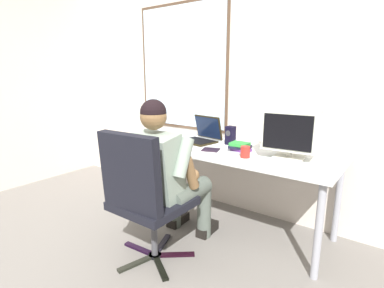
# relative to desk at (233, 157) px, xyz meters

# --- Properties ---
(wall_rear) EXTENTS (5.02, 0.08, 2.76)m
(wall_rear) POSITION_rel_desk_xyz_m (-0.23, 0.43, 0.71)
(wall_rear) COLOR beige
(wall_rear) RESTS_ON ground
(desk) EXTENTS (1.78, 0.73, 0.74)m
(desk) POSITION_rel_desk_xyz_m (0.00, 0.00, 0.00)
(desk) COLOR #92949E
(desk) RESTS_ON ground
(office_chair) EXTENTS (0.58, 0.60, 1.01)m
(office_chair) POSITION_rel_desk_xyz_m (-0.23, -0.89, -0.10)
(office_chair) COLOR black
(office_chair) RESTS_ON ground
(person_seated) EXTENTS (0.55, 0.78, 1.21)m
(person_seated) POSITION_rel_desk_xyz_m (-0.24, -0.61, -0.03)
(person_seated) COLOR #4D564E
(person_seated) RESTS_ON ground
(crt_monitor) EXTENTS (0.41, 0.27, 0.38)m
(crt_monitor) POSITION_rel_desk_xyz_m (0.50, -0.01, 0.29)
(crt_monitor) COLOR beige
(crt_monitor) RESTS_ON desk
(laptop) EXTENTS (0.37, 0.36, 0.24)m
(laptop) POSITION_rel_desk_xyz_m (-0.40, 0.09, 0.13)
(laptop) COLOR black
(laptop) RESTS_ON desk
(wine_glass) EXTENTS (0.08, 0.08, 0.13)m
(wine_glass) POSITION_rel_desk_xyz_m (-0.67, -0.20, 0.16)
(wine_glass) COLOR silver
(wine_glass) RESTS_ON desk
(desk_speaker) EXTENTS (0.08, 0.09, 0.17)m
(desk_speaker) POSITION_rel_desk_xyz_m (-0.11, 0.14, 0.16)
(desk_speaker) COLOR black
(desk_speaker) RESTS_ON desk
(book_stack) EXTENTS (0.21, 0.17, 0.07)m
(book_stack) POSITION_rel_desk_xyz_m (0.08, -0.03, 0.11)
(book_stack) COLOR #5C2C7E
(book_stack) RESTS_ON desk
(cd_case) EXTENTS (0.17, 0.16, 0.01)m
(cd_case) POSITION_rel_desk_xyz_m (-0.13, -0.16, 0.08)
(cd_case) COLOR black
(cd_case) RESTS_ON desk
(coffee_mug) EXTENTS (0.07, 0.07, 0.09)m
(coffee_mug) POSITION_rel_desk_xyz_m (0.21, -0.19, 0.12)
(coffee_mug) COLOR maroon
(coffee_mug) RESTS_ON desk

